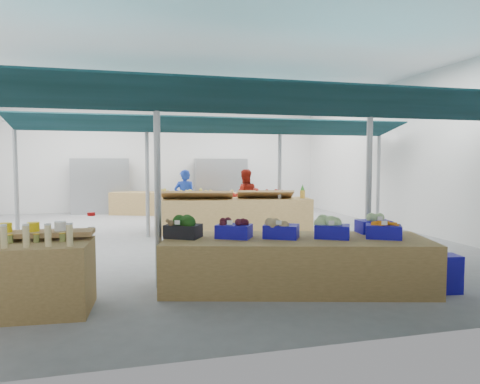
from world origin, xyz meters
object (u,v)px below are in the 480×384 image
at_px(bottle_shelf, 8,276).
at_px(crate_stack, 443,273).
at_px(fruit_counter, 234,215).
at_px(vendor_right, 245,197).
at_px(vendor_left, 185,198).
at_px(veg_counter, 295,263).

height_order(bottle_shelf, crate_stack, bottle_shelf).
bearing_deg(bottle_shelf, fruit_counter, 56.36).
distance_m(bottle_shelf, vendor_right, 8.14).
bearing_deg(vendor_left, fruit_counter, 144.10).
bearing_deg(bottle_shelf, crate_stack, -1.85).
relative_size(fruit_counter, crate_stack, 7.64).
distance_m(bottle_shelf, veg_counter, 3.88).
xyz_separation_m(veg_counter, fruit_counter, (0.31, 5.34, 0.07)).
xyz_separation_m(vendor_left, vendor_right, (1.80, 0.00, 0.00)).
distance_m(bottle_shelf, vendor_left, 7.23).
distance_m(veg_counter, vendor_left, 6.51).
bearing_deg(vendor_left, bottle_shelf, 72.19).
bearing_deg(bottle_shelf, veg_counter, 5.84).
relative_size(bottle_shelf, vendor_left, 1.22).
bearing_deg(crate_stack, bottle_shelf, 174.41).
height_order(bottle_shelf, veg_counter, bottle_shelf).
bearing_deg(vendor_right, veg_counter, 88.56).
bearing_deg(fruit_counter, vendor_left, 144.10).
height_order(bottle_shelf, fruit_counter, bottle_shelf).
bearing_deg(veg_counter, vendor_right, 96.73).
bearing_deg(crate_stack, fruit_counter, 105.60).
bearing_deg(crate_stack, vendor_right, 98.66).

